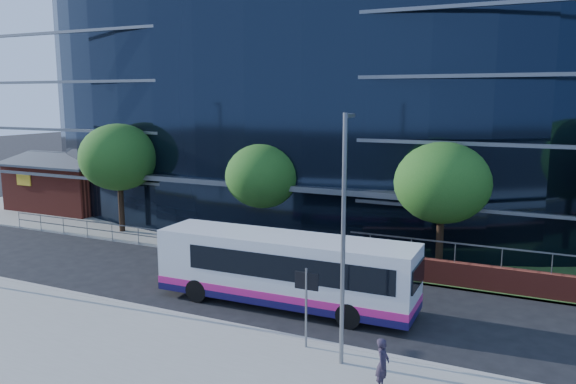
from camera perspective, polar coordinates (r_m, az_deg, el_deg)
The scene contains 16 objects.
ground at distance 23.28m, azimuth -6.98°, elevation -12.15°, with size 200.00×200.00×0.00m, color black.
pavement_near at distance 19.59m, azimuth -15.15°, elevation -16.56°, with size 80.00×8.00×0.15m, color gray.
kerb at distance 22.48m, azimuth -8.38°, elevation -12.78°, with size 80.00×0.25×0.16m, color gray.
yellow_line_outer at distance 22.66m, azimuth -8.09°, elevation -12.79°, with size 80.00×0.08×0.01m, color gold.
yellow_line_inner at distance 22.77m, azimuth -7.88°, elevation -12.67°, with size 80.00×0.08×0.01m, color gold.
far_forecourt at distance 35.20m, azimuth -5.69°, elevation -4.49°, with size 50.00×8.00×0.10m, color gray.
glass_office at distance 42.09m, azimuth 3.51°, elevation 8.79°, with size 44.00×23.10×16.00m.
brick_pavilion at distance 46.73m, azimuth -21.16°, elevation 0.77°, with size 8.60×6.66×4.40m.
guard_railings at distance 32.91m, azimuth -12.31°, elevation -4.28°, with size 24.00×0.05×1.10m.
street_sign at distance 19.22m, azimuth 1.88°, elevation -10.02°, with size 0.85×0.09×2.80m.
tree_far_a at distance 36.92m, azimuth -16.81°, elevation 3.40°, with size 4.95×4.95×6.98m.
tree_far_b at distance 31.66m, azimuth -2.55°, elevation 1.63°, with size 4.29×4.29×6.05m.
tree_far_c at distance 27.90m, azimuth 15.41°, elevation 0.89°, with size 4.62×4.62×6.51m.
streetlight_east at distance 17.51m, azimuth 5.67°, elevation -4.20°, with size 0.15×0.77×8.00m.
city_bus at distance 23.37m, azimuth -0.16°, elevation -7.88°, with size 11.06×2.73×2.98m.
pedestrian at distance 17.31m, azimuth 9.59°, elevation -16.85°, with size 0.57×0.37×1.56m, color #261F2E.
Camera 1 is at (11.68, -18.20, 8.62)m, focal length 35.00 mm.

